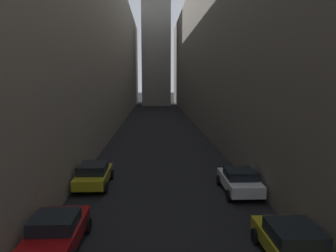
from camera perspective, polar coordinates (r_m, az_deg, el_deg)
ground_plane at (r=42.45m, az=-1.69°, el=-0.67°), size 264.00×264.00×0.00m
building_block_left at (r=45.28m, az=-15.78°, el=13.42°), size 10.30×108.00×21.80m
building_block_right at (r=45.91m, az=13.79°, el=13.43°), size 12.99×108.00×21.82m
parked_car_left_third at (r=13.60m, az=-19.44°, el=-17.50°), size 2.01×3.90×1.49m
parked_car_left_far at (r=20.43m, az=-13.30°, el=-8.48°), size 2.03×4.07×1.47m
parked_car_right_third at (r=12.90m, az=21.86°, el=-19.32°), size 2.04×4.41×1.40m
parked_car_right_far at (r=19.29m, az=12.79°, el=-9.55°), size 2.06×3.98×1.43m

